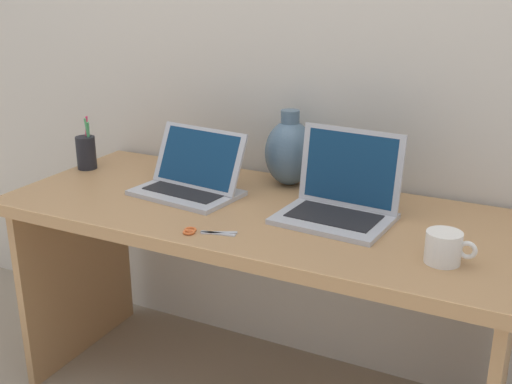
{
  "coord_description": "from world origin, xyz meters",
  "views": [
    {
      "loc": [
        0.8,
        -1.61,
        1.39
      ],
      "look_at": [
        0.0,
        0.0,
        0.76
      ],
      "focal_mm": 43.95,
      "sensor_mm": 36.0,
      "label": 1
    }
  ],
  "objects_px": {
    "coffee_mug": "(444,247)",
    "laptop_right": "(342,195)",
    "pen_cup": "(86,152)",
    "scissors": "(200,232)",
    "green_vase": "(289,152)",
    "laptop_left": "(192,177)"
  },
  "relations": [
    {
      "from": "laptop_left",
      "to": "green_vase",
      "type": "bearing_deg",
      "value": 41.92
    },
    {
      "from": "laptop_right",
      "to": "pen_cup",
      "type": "relative_size",
      "value": 1.74
    },
    {
      "from": "laptop_left",
      "to": "coffee_mug",
      "type": "bearing_deg",
      "value": -11.55
    },
    {
      "from": "coffee_mug",
      "to": "laptop_right",
      "type": "bearing_deg",
      "value": 150.35
    },
    {
      "from": "coffee_mug",
      "to": "scissors",
      "type": "bearing_deg",
      "value": -170.34
    },
    {
      "from": "laptop_right",
      "to": "coffee_mug",
      "type": "bearing_deg",
      "value": -29.65
    },
    {
      "from": "green_vase",
      "to": "pen_cup",
      "type": "height_order",
      "value": "green_vase"
    },
    {
      "from": "coffee_mug",
      "to": "pen_cup",
      "type": "xyz_separation_m",
      "value": [
        -1.32,
        0.22,
        0.02
      ]
    },
    {
      "from": "laptop_left",
      "to": "green_vase",
      "type": "height_order",
      "value": "green_vase"
    },
    {
      "from": "laptop_left",
      "to": "coffee_mug",
      "type": "height_order",
      "value": "laptop_left"
    },
    {
      "from": "pen_cup",
      "to": "scissors",
      "type": "bearing_deg",
      "value": -25.98
    },
    {
      "from": "green_vase",
      "to": "coffee_mug",
      "type": "height_order",
      "value": "green_vase"
    },
    {
      "from": "coffee_mug",
      "to": "pen_cup",
      "type": "distance_m",
      "value": 1.34
    },
    {
      "from": "scissors",
      "to": "laptop_left",
      "type": "bearing_deg",
      "value": 125.17
    },
    {
      "from": "laptop_right",
      "to": "green_vase",
      "type": "distance_m",
      "value": 0.33
    },
    {
      "from": "coffee_mug",
      "to": "scissors",
      "type": "xyz_separation_m",
      "value": [
        -0.64,
        -0.11,
        -0.04
      ]
    },
    {
      "from": "green_vase",
      "to": "pen_cup",
      "type": "xyz_separation_m",
      "value": [
        -0.73,
        -0.17,
        -0.05
      ]
    },
    {
      "from": "laptop_left",
      "to": "scissors",
      "type": "bearing_deg",
      "value": -54.83
    },
    {
      "from": "laptop_left",
      "to": "scissors",
      "type": "xyz_separation_m",
      "value": [
        0.2,
        -0.28,
        -0.05
      ]
    },
    {
      "from": "green_vase",
      "to": "coffee_mug",
      "type": "distance_m",
      "value": 0.71
    },
    {
      "from": "laptop_right",
      "to": "coffee_mug",
      "type": "relative_size",
      "value": 2.67
    },
    {
      "from": "coffee_mug",
      "to": "pen_cup",
      "type": "height_order",
      "value": "pen_cup"
    }
  ]
}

